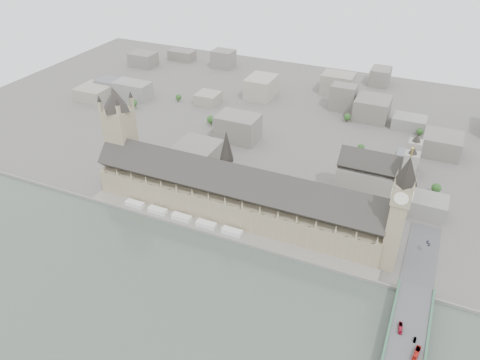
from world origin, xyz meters
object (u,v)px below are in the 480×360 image
at_px(westminster_abbey, 377,179).
at_px(car_approach, 429,243).
at_px(elizabeth_tower, 400,207).
at_px(car_silver, 415,340).
at_px(palace_of_westminster, 234,195).
at_px(red_bus_south, 416,353).
at_px(victoria_tower, 120,134).
at_px(red_bus_north, 400,328).

relative_size(westminster_abbey, car_approach, 12.12).
bearing_deg(elizabeth_tower, westminster_abbey, 107.29).
relative_size(car_silver, car_approach, 0.79).
bearing_deg(palace_of_westminster, westminster_abbey, 34.17).
distance_m(palace_of_westminster, red_bus_south, 194.59).
bearing_deg(red_bus_south, victoria_tower, 169.00).
xyz_separation_m(westminster_abbey, red_bus_south, (57.56, -172.06, -13.17)).
bearing_deg(car_silver, red_bus_south, -76.54).
xyz_separation_m(westminster_abbey, red_bus_north, (45.73, -155.69, -13.50)).
height_order(elizabeth_tower, car_silver, elizabeth_tower).
bearing_deg(red_bus_south, red_bus_north, 134.39).
relative_size(palace_of_westminster, westminster_abbey, 3.90).
bearing_deg(red_bus_south, palace_of_westminster, 158.67).
relative_size(victoria_tower, red_bus_south, 8.37).
height_order(westminster_abbey, car_approach, westminster_abbey).
bearing_deg(elizabeth_tower, palace_of_westminster, 175.15).
distance_m(red_bus_north, car_approach, 97.46).
bearing_deg(car_silver, red_bus_north, 153.97).
relative_size(westminster_abbey, red_bus_north, 7.12).
distance_m(palace_of_westminster, car_approach, 166.27).
bearing_deg(elizabeth_tower, victoria_tower, 176.04).
height_order(victoria_tower, car_approach, victoria_tower).
bearing_deg(palace_of_westminster, victoria_tower, 177.04).
distance_m(victoria_tower, red_bus_south, 311.25).
xyz_separation_m(red_bus_south, car_silver, (-2.08, 11.02, -0.94)).
height_order(elizabeth_tower, westminster_abbey, elizabeth_tower).
bearing_deg(car_silver, westminster_abbey, 111.75).
distance_m(elizabeth_tower, red_bus_north, 85.03).
bearing_deg(palace_of_westminster, red_bus_north, -27.17).
relative_size(palace_of_westminster, red_bus_south, 22.18).
xyz_separation_m(victoria_tower, red_bus_north, (278.66, -86.69, -43.62)).
height_order(palace_of_westminster, victoria_tower, victoria_tower).
distance_m(red_bus_north, car_silver, 11.13).
xyz_separation_m(red_bus_north, car_silver, (9.74, -5.35, -0.60)).
bearing_deg(red_bus_south, car_silver, 109.25).
bearing_deg(car_approach, red_bus_north, -118.27).
bearing_deg(car_approach, victoria_tower, 158.73).
bearing_deg(red_bus_north, westminster_abbey, 100.72).
height_order(palace_of_westminster, red_bus_north, palace_of_westminster).
distance_m(elizabeth_tower, car_silver, 92.24).
xyz_separation_m(red_bus_north, red_bus_south, (11.83, -16.37, 0.33)).
relative_size(red_bus_south, car_approach, 2.13).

